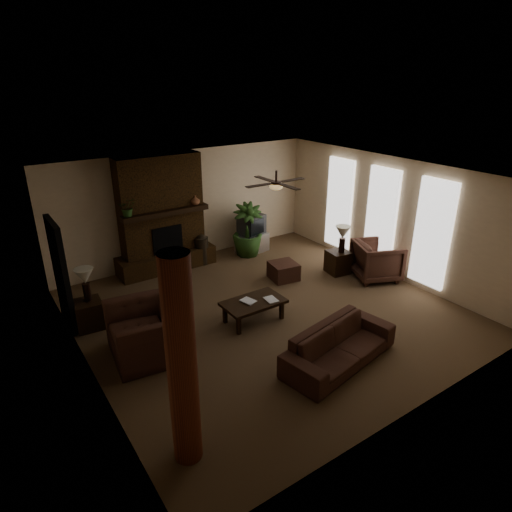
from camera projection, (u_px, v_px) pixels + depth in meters
room_shell at (268, 248)px, 8.48m from camera, size 7.00×7.00×7.00m
fireplace at (163, 224)px, 10.62m from camera, size 2.40×0.70×2.80m
windows at (381, 217)px, 10.44m from camera, size 0.08×3.65×2.35m
log_column at (182, 364)px, 5.12m from camera, size 0.36×0.36×2.80m
doorway at (61, 275)px, 8.20m from camera, size 0.10×1.00×2.10m
ceiling_fan at (276, 185)px, 8.48m from camera, size 1.35×1.35×0.37m
sofa at (340, 340)px, 7.31m from camera, size 2.25×1.01×0.85m
armchair_left at (146, 324)px, 7.47m from camera, size 1.03×1.45×1.18m
armchair_right at (377, 259)px, 10.31m from camera, size 1.22×1.26×1.00m
coffee_table at (253, 304)px, 8.57m from camera, size 1.20×0.70×0.43m
ottoman at (283, 271)px, 10.39m from camera, size 0.69×0.69×0.40m
tv_stand at (252, 243)px, 11.94m from camera, size 0.92×0.64×0.50m
tv at (252, 225)px, 11.79m from camera, size 0.76×0.67×0.52m
floor_vase at (202, 247)px, 11.15m from camera, size 0.34×0.34×0.77m
floor_plant at (247, 241)px, 11.69m from camera, size 1.20×1.58×0.78m
side_table_left at (89, 314)px, 8.38m from camera, size 0.54×0.54×0.55m
lamp_left at (85, 279)px, 8.16m from camera, size 0.36×0.36×0.65m
side_table_right at (338, 262)px, 10.69m from camera, size 0.57×0.57×0.55m
lamp_right at (343, 234)px, 10.38m from camera, size 0.39×0.39×0.65m
mantel_plant at (128, 209)px, 9.76m from camera, size 0.47×0.50×0.33m
mantel_vase at (195, 200)px, 10.64m from camera, size 0.23×0.24×0.22m
book_a at (244, 297)px, 8.39m from camera, size 0.22×0.08×0.29m
book_b at (266, 295)px, 8.48m from camera, size 0.21×0.05×0.29m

